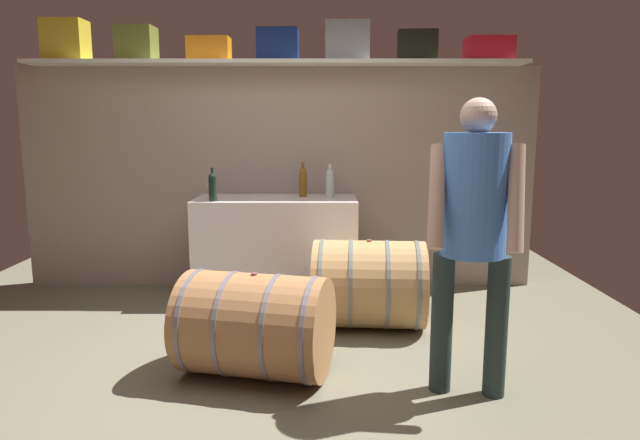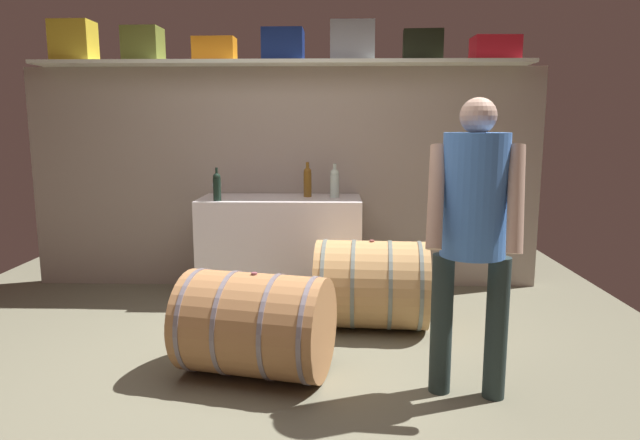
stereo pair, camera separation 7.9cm
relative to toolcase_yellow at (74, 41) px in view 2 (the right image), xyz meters
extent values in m
cube|color=#6A6853|center=(1.84, -1.43, -2.25)|extent=(5.93, 7.42, 0.02)
cube|color=gray|center=(1.84, 0.15, -1.22)|extent=(4.73, 0.10, 2.03)
cube|color=silver|center=(1.84, 0.00, -0.19)|extent=(4.35, 0.40, 0.03)
cube|color=yellow|center=(0.00, 0.00, 0.00)|extent=(0.36, 0.26, 0.35)
cube|color=olive|center=(0.62, 0.00, -0.03)|extent=(0.33, 0.26, 0.29)
cube|color=orange|center=(1.25, 0.00, -0.07)|extent=(0.37, 0.20, 0.21)
cube|color=navy|center=(1.86, 0.00, -0.04)|extent=(0.36, 0.31, 0.27)
cube|color=gray|center=(2.46, 0.00, -0.01)|extent=(0.38, 0.26, 0.33)
cube|color=black|center=(3.07, 0.00, -0.04)|extent=(0.35, 0.22, 0.26)
cube|color=red|center=(3.70, 0.00, -0.07)|extent=(0.40, 0.27, 0.20)
cube|color=white|center=(1.84, -0.22, -1.80)|extent=(1.40, 0.63, 0.88)
cylinder|color=black|center=(1.33, -0.45, -1.26)|extent=(0.07, 0.07, 0.19)
sphere|color=black|center=(1.33, -0.45, -1.15)|extent=(0.06, 0.06, 0.06)
cylinder|color=black|center=(1.33, -0.45, -1.11)|extent=(0.02, 0.02, 0.07)
cylinder|color=brown|center=(2.07, -0.15, -1.25)|extent=(0.07, 0.07, 0.21)
sphere|color=brown|center=(2.07, -0.15, -1.13)|extent=(0.07, 0.07, 0.07)
cylinder|color=brown|center=(2.07, -0.15, -1.09)|extent=(0.03, 0.03, 0.07)
cylinder|color=#B6C9B8|center=(2.31, -0.20, -1.26)|extent=(0.08, 0.08, 0.20)
sphere|color=#B6C9B8|center=(2.31, -0.20, -1.14)|extent=(0.08, 0.08, 0.08)
cylinder|color=#B6C9B8|center=(2.31, -0.20, -1.10)|extent=(0.03, 0.03, 0.07)
cylinder|color=white|center=(1.28, -0.23, -1.35)|extent=(0.07, 0.07, 0.00)
cylinder|color=white|center=(1.28, -0.23, -1.31)|extent=(0.01, 0.01, 0.08)
sphere|color=white|center=(1.28, -0.23, -1.24)|extent=(0.08, 0.08, 0.08)
sphere|color=maroon|center=(1.28, -0.23, -1.26)|extent=(0.05, 0.05, 0.05)
cylinder|color=#A37044|center=(1.83, -1.85, -1.92)|extent=(0.99, 0.81, 0.62)
cylinder|color=slate|center=(1.47, -1.77, -1.92)|extent=(0.17, 0.62, 0.63)
cylinder|color=slate|center=(1.69, -1.82, -1.92)|extent=(0.17, 0.62, 0.63)
cylinder|color=slate|center=(1.97, -1.88, -1.92)|extent=(0.17, 0.62, 0.63)
cylinder|color=slate|center=(2.19, -1.93, -1.92)|extent=(0.17, 0.62, 0.63)
cylinder|color=brown|center=(1.83, -1.85, -1.60)|extent=(0.04, 0.04, 0.01)
cylinder|color=tan|center=(2.59, -1.01, -1.91)|extent=(0.87, 0.71, 0.65)
cylinder|color=slate|center=(2.24, -0.99, -1.91)|extent=(0.07, 0.66, 0.66)
cylinder|color=slate|center=(2.45, -1.00, -1.91)|extent=(0.07, 0.66, 0.66)
cylinder|color=slate|center=(2.72, -1.02, -1.91)|extent=(0.07, 0.66, 0.66)
cylinder|color=slate|center=(2.93, -1.04, -1.91)|extent=(0.07, 0.66, 0.66)
cylinder|color=#984D4A|center=(2.59, -1.01, -1.57)|extent=(0.04, 0.04, 0.01)
cylinder|color=#263433|center=(2.91, -2.05, -1.84)|extent=(0.12, 0.12, 0.80)
cylinder|color=#263433|center=(3.20, -2.11, -1.84)|extent=(0.12, 0.12, 0.80)
cylinder|color=#477FD9|center=(3.06, -2.08, -1.10)|extent=(0.35, 0.35, 0.66)
sphere|color=tan|center=(3.06, -2.08, -0.68)|extent=(0.19, 0.19, 0.19)
cylinder|color=tan|center=(2.84, -2.14, -1.10)|extent=(0.14, 0.29, 0.55)
cylinder|color=tan|center=(3.23, -2.22, -1.10)|extent=(0.13, 0.24, 0.56)
camera|label=1|loc=(2.22, -5.08, -0.74)|focal=31.45mm
camera|label=2|loc=(2.30, -5.08, -0.74)|focal=31.45mm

